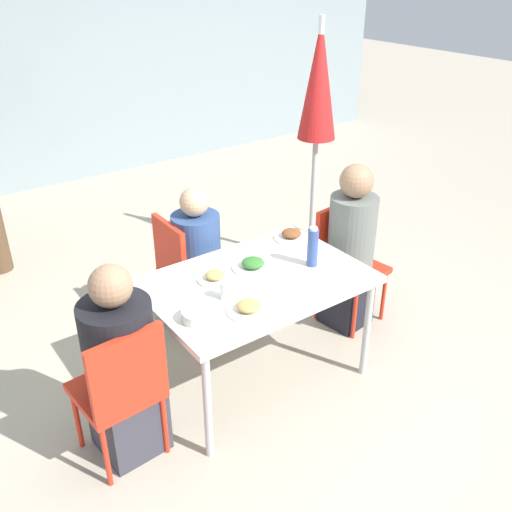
# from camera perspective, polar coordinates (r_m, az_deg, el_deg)

# --- Properties ---
(ground_plane) EXTENTS (24.00, 24.00, 0.00)m
(ground_plane) POSITION_cam_1_polar(r_m,az_deg,el_deg) (3.75, 0.00, -11.90)
(ground_plane) COLOR #B2A893
(building_facade) EXTENTS (10.00, 0.20, 3.00)m
(building_facade) POSITION_cam_1_polar(r_m,az_deg,el_deg) (6.83, -22.55, 18.54)
(building_facade) COLOR #89999E
(building_facade) RESTS_ON ground
(dining_table) EXTENTS (1.28, 0.87, 0.73)m
(dining_table) POSITION_cam_1_polar(r_m,az_deg,el_deg) (3.36, 0.00, -3.14)
(dining_table) COLOR silver
(dining_table) RESTS_ON ground
(chair_left) EXTENTS (0.43, 0.43, 0.86)m
(chair_left) POSITION_cam_1_polar(r_m,az_deg,el_deg) (3.00, -13.29, -12.52)
(chair_left) COLOR red
(chair_left) RESTS_ON ground
(person_left) EXTENTS (0.37, 0.37, 1.13)m
(person_left) POSITION_cam_1_polar(r_m,az_deg,el_deg) (3.06, -13.23, -10.97)
(person_left) COLOR #383842
(person_left) RESTS_ON ground
(chair_right) EXTENTS (0.45, 0.45, 0.86)m
(chair_right) POSITION_cam_1_polar(r_m,az_deg,el_deg) (4.11, 8.87, 0.03)
(chair_right) COLOR red
(chair_right) RESTS_ON ground
(person_right) EXTENTS (0.33, 0.33, 1.21)m
(person_right) POSITION_cam_1_polar(r_m,az_deg,el_deg) (4.00, 9.41, 0.44)
(person_right) COLOR black
(person_right) RESTS_ON ground
(chair_far) EXTENTS (0.40, 0.40, 0.86)m
(chair_far) POSITION_cam_1_polar(r_m,az_deg,el_deg) (3.95, -7.17, -1.07)
(chair_far) COLOR red
(chair_far) RESTS_ON ground
(person_far) EXTENTS (0.33, 0.33, 1.08)m
(person_far) POSITION_cam_1_polar(r_m,az_deg,el_deg) (3.95, -5.81, -0.95)
(person_far) COLOR black
(person_far) RESTS_ON ground
(closed_umbrella) EXTENTS (0.36, 0.36, 2.01)m
(closed_umbrella) POSITION_cam_1_polar(r_m,az_deg,el_deg) (4.55, 6.22, 15.53)
(closed_umbrella) COLOR #333333
(closed_umbrella) RESTS_ON ground
(plate_0) EXTENTS (0.23, 0.23, 0.07)m
(plate_0) POSITION_cam_1_polar(r_m,az_deg,el_deg) (3.02, -0.74, -5.23)
(plate_0) COLOR white
(plate_0) RESTS_ON dining_table
(plate_1) EXTENTS (0.25, 0.25, 0.07)m
(plate_1) POSITION_cam_1_polar(r_m,az_deg,el_deg) (3.42, -0.31, -0.90)
(plate_1) COLOR white
(plate_1) RESTS_ON dining_table
(plate_2) EXTENTS (0.20, 0.20, 0.06)m
(plate_2) POSITION_cam_1_polar(r_m,az_deg,el_deg) (3.31, -4.12, -2.12)
(plate_2) COLOR white
(plate_2) RESTS_ON dining_table
(plate_3) EXTENTS (0.23, 0.23, 0.07)m
(plate_3) POSITION_cam_1_polar(r_m,az_deg,el_deg) (3.79, 3.57, 2.09)
(plate_3) COLOR white
(plate_3) RESTS_ON dining_table
(bottle) EXTENTS (0.07, 0.07, 0.26)m
(bottle) POSITION_cam_1_polar(r_m,az_deg,el_deg) (3.43, 5.69, 0.90)
(bottle) COLOR #334C8E
(bottle) RESTS_ON dining_table
(drinking_cup) EXTENTS (0.07, 0.07, 0.10)m
(drinking_cup) POSITION_cam_1_polar(r_m,az_deg,el_deg) (3.13, -3.03, -3.45)
(drinking_cup) COLOR white
(drinking_cup) RESTS_ON dining_table
(salad_bowl) EXTENTS (0.17, 0.17, 0.06)m
(salad_bowl) POSITION_cam_1_polar(r_m,az_deg,el_deg) (2.98, -5.76, -5.90)
(salad_bowl) COLOR white
(salad_bowl) RESTS_ON dining_table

